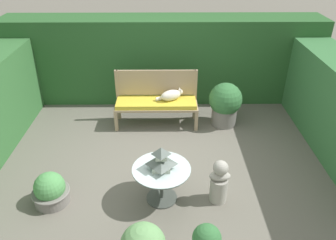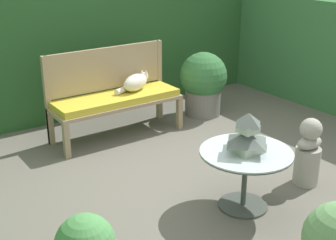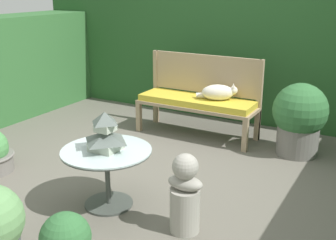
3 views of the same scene
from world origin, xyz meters
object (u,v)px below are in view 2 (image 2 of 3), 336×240
cat (135,83)px  patio_table (246,163)px  pagoda_birdhouse (247,135)px  garden_bench (117,101)px  potted_plant_table_far (203,83)px  garden_bust (308,153)px

cat → patio_table: 2.03m
pagoda_birdhouse → garden_bench: bearing=93.2°
cat → patio_table: bearing=-119.7°
potted_plant_table_far → pagoda_birdhouse: bearing=-120.2°
garden_bench → pagoda_birdhouse: 2.00m
pagoda_birdhouse → patio_table: bearing=90.0°
cat → patio_table: (-0.16, -2.01, -0.18)m
potted_plant_table_far → garden_bench: bearing=-179.8°
potted_plant_table_far → patio_table: bearing=-120.2°
potted_plant_table_far → cat: bearing=178.4°
patio_table → garden_bust: 0.77m
garden_bust → garden_bench: bearing=112.0°
cat → garden_bust: bearing=-98.7°
pagoda_birdhouse → potted_plant_table_far: bearing=59.8°
pagoda_birdhouse → potted_plant_table_far: 2.31m
garden_bench → pagoda_birdhouse: bearing=-86.8°
patio_table → potted_plant_table_far: potted_plant_table_far is taller
cat → garden_bench: bearing=162.0°
cat → pagoda_birdhouse: 2.02m
garden_bench → garden_bust: bearing=-66.4°
patio_table → garden_bench: bearing=93.2°
patio_table → pagoda_birdhouse: (0.00, -0.00, 0.25)m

